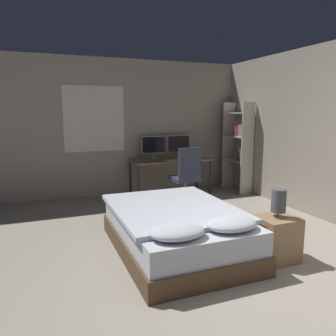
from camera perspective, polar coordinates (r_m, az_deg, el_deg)
The scene contains 13 objects.
ground_plane at distance 3.36m, azimuth 18.42°, elevation -20.79°, with size 20.00×20.00×0.00m, color #9E9384.
wall_back at distance 6.78m, azimuth -5.19°, elevation 7.04°, with size 12.00×0.08×2.70m.
wall_side_right at distance 5.51m, azimuth 26.64°, elevation 5.36°, with size 0.06×12.00×2.70m.
bed at distance 4.04m, azimuth 1.44°, elevation -10.64°, with size 1.41×2.02×0.61m.
nightstand at distance 4.00m, azimuth 18.35°, elevation -11.59°, with size 0.43×0.40×0.51m.
bedside_lamp at distance 3.86m, azimuth 18.71°, elevation -5.47°, with size 0.16×0.16×0.32m.
desk at distance 6.64m, azimuth 0.47°, elevation 0.90°, with size 1.63×0.69×0.73m.
monitor_left at distance 6.73m, azimuth -2.52°, elevation 3.93°, with size 0.52×0.16×0.46m.
monitor_right at distance 6.93m, azimuth 1.85°, elevation 4.10°, with size 0.52×0.16×0.46m.
keyboard at distance 6.41m, azimuth 1.28°, elevation 1.35°, with size 0.37×0.13×0.02m.
computer_mouse at distance 6.51m, azimuth 3.49°, elevation 1.56°, with size 0.07×0.05×0.04m.
office_chair at distance 5.98m, azimuth 3.21°, elevation -2.29°, with size 0.52×0.52×1.05m.
bookshelf at distance 7.02m, azimuth 12.37°, elevation 4.27°, with size 0.29×0.74×1.87m.
Camera 1 is at (-1.92, -2.17, 1.68)m, focal length 35.00 mm.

